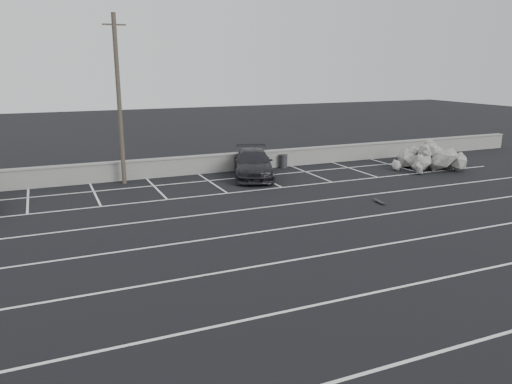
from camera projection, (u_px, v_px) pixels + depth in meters
name	position (u px, v px, depth m)	size (l,w,h in m)	color
ground	(295.00, 260.00, 16.09)	(120.00, 120.00, 0.00)	black
seawall	(181.00, 166.00, 28.40)	(50.00, 0.45, 1.06)	gray
stall_lines	(242.00, 222.00, 19.97)	(36.00, 20.05, 0.01)	silver
car_right	(253.00, 164.00, 27.92)	(2.11, 5.20, 1.51)	black
utility_pole	(119.00, 100.00, 25.48)	(1.15, 0.23, 8.62)	#4C4238
trash_bin	(283.00, 161.00, 30.53)	(0.62, 0.62, 0.81)	#2A2A2D
riprap_pile	(432.00, 160.00, 30.28)	(5.05, 3.75, 1.36)	#9E9B93
skateboard	(379.00, 202.00, 22.72)	(0.26, 0.71, 0.08)	black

